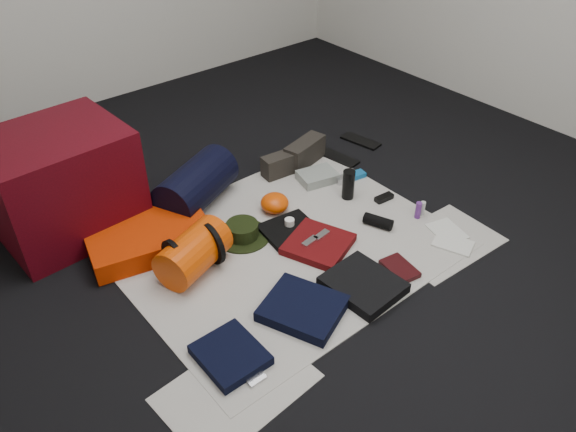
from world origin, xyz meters
TOP-DOWN VIEW (x-y plane):
  - floor at (0.00, 0.00)m, footprint 4.50×4.50m
  - newspaper_mat at (0.00, 0.00)m, footprint 1.60×1.30m
  - newspaper_sheet_front_left at (-0.70, -0.55)m, footprint 0.61×0.44m
  - newspaper_sheet_front_right at (0.65, -0.50)m, footprint 0.60×0.43m
  - red_cabinet at (-0.78, 0.85)m, footprint 0.70×0.59m
  - sleeping_pad at (-0.52, 0.50)m, footprint 0.70×0.61m
  - stuff_sack at (-0.45, 0.14)m, footprint 0.41×0.32m
  - sack_strap_left at (-0.55, 0.14)m, footprint 0.02×0.22m
  - sack_strap_right at (-0.35, 0.14)m, footprint 0.03×0.22m
  - navy_duffel at (-0.15, 0.60)m, footprint 0.56×0.44m
  - boonie_brim at (-0.13, 0.20)m, footprint 0.37×0.37m
  - boonie_crown at (-0.13, 0.20)m, footprint 0.17×0.17m
  - hiking_boot_left at (0.43, 0.55)m, footprint 0.27×0.13m
  - hiking_boot_right at (0.62, 0.55)m, footprint 0.32×0.18m
  - flip_flop_left at (0.82, 0.46)m, footprint 0.14×0.28m
  - flip_flop_right at (1.09, 0.52)m, footprint 0.15×0.28m
  - trousers_navy_a at (-0.64, -0.42)m, footprint 0.24×0.28m
  - trousers_navy_b at (-0.24, -0.41)m, footprint 0.40×0.42m
  - trousers_charcoal at (0.08, -0.48)m, footprint 0.31×0.35m
  - black_tshirt at (0.09, 0.06)m, footprint 0.31×0.29m
  - red_shirt at (0.12, -0.12)m, footprint 0.39×0.39m
  - orange_stuff_sack at (0.15, 0.27)m, footprint 0.21×0.21m
  - first_aid_pouch at (0.54, 0.35)m, footprint 0.25×0.21m
  - water_bottle at (0.55, 0.10)m, footprint 0.08×0.08m
  - speaker at (0.49, -0.19)m, footprint 0.11×0.17m
  - compact_camera at (0.65, 0.24)m, footprint 0.11×0.08m
  - cyan_case at (0.75, 0.22)m, footprint 0.11×0.08m
  - toiletry_purple at (0.71, -0.28)m, footprint 0.04×0.04m
  - toiletry_clear at (0.75, -0.28)m, footprint 0.03×0.03m
  - paperback_book at (0.31, -0.51)m, footprint 0.15×0.20m
  - map_booklet at (0.67, -0.55)m, footprint 0.19×0.23m
  - map_printout at (0.73, -0.46)m, footprint 0.20×0.23m
  - sunglasses at (0.69, -0.05)m, footprint 0.12×0.06m
  - key_cluster at (-0.62, -0.56)m, footprint 0.08×0.08m
  - tape_roll at (0.11, 0.09)m, footprint 0.05×0.05m
  - energy_bar_a at (0.08, -0.10)m, footprint 0.10×0.05m
  - energy_bar_b at (0.16, -0.10)m, footprint 0.10×0.05m

SIDE VIEW (x-z plane):
  - floor at x=0.00m, z-range -0.02..0.00m
  - newspaper_sheet_front_left at x=-0.70m, z-range 0.00..0.00m
  - newspaper_sheet_front_right at x=0.65m, z-range 0.00..0.00m
  - newspaper_mat at x=0.00m, z-range 0.00..0.01m
  - flip_flop_left at x=0.82m, z-range 0.00..0.01m
  - flip_flop_right at x=1.09m, z-range 0.00..0.02m
  - map_printout at x=0.73m, z-range 0.01..0.01m
  - boonie_brim at x=-0.13m, z-range 0.01..0.01m
  - map_booklet at x=0.67m, z-range 0.01..0.02m
  - key_cluster at x=-0.62m, z-range 0.01..0.02m
  - paperback_book at x=0.31m, z-range 0.01..0.03m
  - black_tshirt at x=0.09m, z-range 0.01..0.03m
  - sunglasses at x=0.69m, z-range 0.01..0.03m
  - cyan_case at x=0.75m, z-range 0.01..0.04m
  - compact_camera at x=0.65m, z-range 0.01..0.04m
  - red_shirt at x=0.12m, z-range 0.01..0.05m
  - trousers_navy_a at x=-0.64m, z-range 0.01..0.05m
  - trousers_charcoal at x=0.08m, z-range 0.01..0.06m
  - trousers_navy_b at x=-0.24m, z-range 0.01..0.06m
  - first_aid_pouch at x=0.54m, z-range 0.01..0.06m
  - speaker at x=0.49m, z-range 0.01..0.07m
  - toiletry_clear at x=0.75m, z-range 0.01..0.09m
  - tape_roll at x=0.11m, z-range 0.03..0.07m
  - boonie_crown at x=-0.13m, z-range 0.01..0.09m
  - energy_bar_a at x=0.08m, z-range 0.05..0.06m
  - energy_bar_b at x=0.16m, z-range 0.05..0.06m
  - toiletry_purple at x=0.71m, z-range 0.01..0.10m
  - orange_stuff_sack at x=0.15m, z-range 0.01..0.11m
  - sleeping_pad at x=-0.52m, z-range 0.01..0.12m
  - hiking_boot_left at x=0.43m, z-range 0.01..0.14m
  - hiking_boot_right at x=0.62m, z-range 0.01..0.16m
  - water_bottle at x=0.55m, z-range 0.01..0.18m
  - stuff_sack at x=-0.45m, z-range 0.01..0.22m
  - sack_strap_left at x=-0.55m, z-range 0.01..0.22m
  - sack_strap_right at x=-0.35m, z-range 0.01..0.22m
  - navy_duffel at x=-0.15m, z-range 0.01..0.26m
  - red_cabinet at x=-0.78m, z-range 0.00..0.56m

